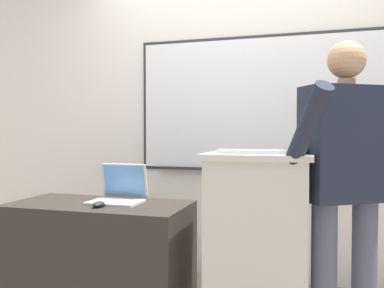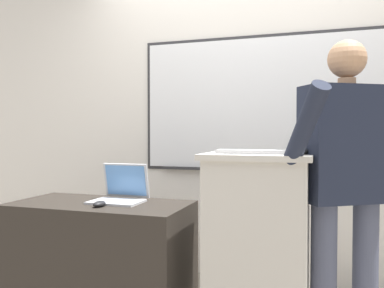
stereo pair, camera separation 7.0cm
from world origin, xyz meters
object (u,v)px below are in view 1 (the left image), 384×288
at_px(lectern_podium, 259,248).
at_px(computer_mouse_by_keyboard, 304,151).
at_px(laptop, 120,191).
at_px(computer_mouse_by_laptop, 99,204).
at_px(person_presenter, 346,173).
at_px(side_desk, 99,261).
at_px(wireless_keyboard, 257,152).

distance_m(lectern_podium, computer_mouse_by_keyboard, 0.59).
relative_size(laptop, computer_mouse_by_keyboard, 3.13).
distance_m(computer_mouse_by_laptop, computer_mouse_by_keyboard, 1.19).
distance_m(person_presenter, laptop, 1.33).
xyz_separation_m(lectern_podium, person_presenter, (0.44, 0.04, 0.42)).
height_order(lectern_podium, person_presenter, person_presenter).
distance_m(side_desk, laptop, 0.45).
bearing_deg(side_desk, computer_mouse_by_keyboard, -2.75).
height_order(laptop, computer_mouse_by_laptop, laptop).
height_order(laptop, computer_mouse_by_keyboard, computer_mouse_by_keyboard).
distance_m(person_presenter, wireless_keyboard, 0.47).
distance_m(side_desk, computer_mouse_by_keyboard, 1.40).
relative_size(side_desk, person_presenter, 0.67).
bearing_deg(lectern_podium, laptop, 174.11).
bearing_deg(computer_mouse_by_keyboard, laptop, 172.46).
bearing_deg(lectern_podium, computer_mouse_by_keyboard, -13.61).
height_order(side_desk, computer_mouse_by_laptop, computer_mouse_by_laptop).
xyz_separation_m(wireless_keyboard, computer_mouse_by_laptop, (-0.90, -0.06, -0.31)).
bearing_deg(laptop, computer_mouse_by_keyboard, -7.54).
bearing_deg(person_presenter, computer_mouse_by_keyboard, 172.48).
bearing_deg(wireless_keyboard, laptop, 170.14).
height_order(person_presenter, laptop, person_presenter).
distance_m(lectern_podium, wireless_keyboard, 0.53).
bearing_deg(laptop, side_desk, -137.72).
bearing_deg(wireless_keyboard, computer_mouse_by_laptop, -176.24).
height_order(lectern_podium, computer_mouse_by_laptop, lectern_podium).
xyz_separation_m(lectern_podium, computer_mouse_by_laptop, (-0.91, -0.12, 0.21)).
xyz_separation_m(lectern_podium, wireless_keyboard, (-0.00, -0.06, 0.53)).
bearing_deg(wireless_keyboard, person_presenter, 12.64).
relative_size(side_desk, laptop, 3.50).
height_order(side_desk, person_presenter, person_presenter).
height_order(lectern_podium, laptop, lectern_podium).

